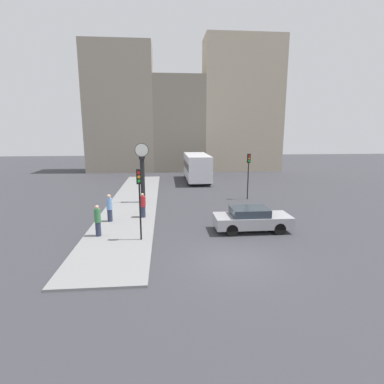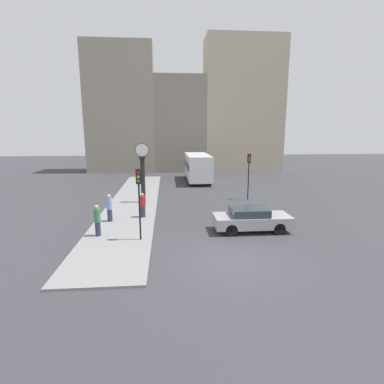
# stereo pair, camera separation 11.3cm
# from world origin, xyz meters

# --- Properties ---
(ground_plane) EXTENTS (120.00, 120.00, 0.00)m
(ground_plane) POSITION_xyz_m (0.00, 0.00, 0.00)
(ground_plane) COLOR #38383D
(sidewalk_corner) EXTENTS (3.79, 27.22, 0.11)m
(sidewalk_corner) POSITION_xyz_m (-5.59, 11.61, 0.05)
(sidewalk_corner) COLOR gray
(sidewalk_corner) RESTS_ON ground_plane
(building_row) EXTENTS (27.70, 5.00, 18.59)m
(building_row) POSITION_xyz_m (0.29, 31.98, 8.53)
(building_row) COLOR gray
(building_row) RESTS_ON ground_plane
(sedan_car) EXTENTS (4.40, 1.83, 1.39)m
(sedan_car) POSITION_xyz_m (1.98, 4.05, 0.72)
(sedan_car) COLOR #9E9EA3
(sedan_car) RESTS_ON ground_plane
(bus_distant) EXTENTS (2.54, 7.84, 3.09)m
(bus_distant) POSITION_xyz_m (0.66, 21.77, 1.75)
(bus_distant) COLOR silver
(bus_distant) RESTS_ON ground_plane
(traffic_light_near) EXTENTS (0.26, 0.24, 3.74)m
(traffic_light_near) POSITION_xyz_m (-4.30, 2.87, 2.79)
(traffic_light_near) COLOR black
(traffic_light_near) RESTS_ON sidewalk_corner
(traffic_light_far) EXTENTS (0.26, 0.24, 3.87)m
(traffic_light_far) POSITION_xyz_m (4.00, 12.19, 2.76)
(traffic_light_far) COLOR black
(traffic_light_far) RESTS_ON ground_plane
(street_clock) EXTENTS (1.06, 0.45, 4.70)m
(street_clock) POSITION_xyz_m (-4.78, 11.42, 2.42)
(street_clock) COLOR black
(street_clock) RESTS_ON sidewalk_corner
(pedestrian_red_top) EXTENTS (0.41, 0.41, 1.62)m
(pedestrian_red_top) POSITION_xyz_m (-4.50, 7.11, 0.90)
(pedestrian_red_top) COLOR #2D334C
(pedestrian_red_top) RESTS_ON sidewalk_corner
(pedestrian_green_hoodie) EXTENTS (0.34, 0.34, 1.73)m
(pedestrian_green_hoodie) POSITION_xyz_m (-6.67, 3.64, 0.97)
(pedestrian_green_hoodie) COLOR #2D334C
(pedestrian_green_hoodie) RESTS_ON sidewalk_corner
(pedestrian_blue_stripe) EXTENTS (0.36, 0.36, 1.75)m
(pedestrian_blue_stripe) POSITION_xyz_m (-6.52, 6.35, 0.98)
(pedestrian_blue_stripe) COLOR #2D334C
(pedestrian_blue_stripe) RESTS_ON sidewalk_corner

